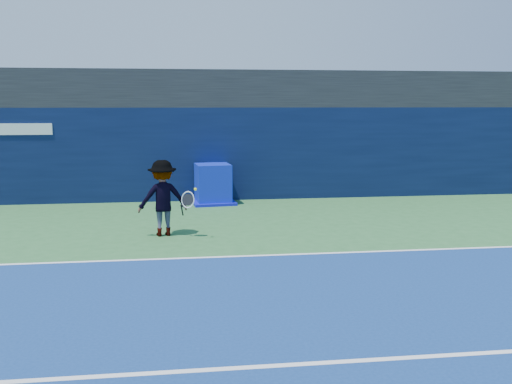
{
  "coord_description": "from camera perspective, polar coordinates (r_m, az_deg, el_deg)",
  "views": [
    {
      "loc": [
        -0.85,
        -8.34,
        3.11
      ],
      "look_at": [
        0.95,
        5.2,
        1.0
      ],
      "focal_mm": 40.0,
      "sensor_mm": 36.0,
      "label": 1
    }
  ],
  "objects": [
    {
      "name": "baseline",
      "position": [
        11.78,
        -3.21,
        -6.49
      ],
      "size": [
        24.0,
        0.1,
        0.01
      ],
      "primitive_type": "cube",
      "color": "white",
      "rests_on": "ground"
    },
    {
      "name": "equipment_cart",
      "position": [
        18.02,
        -4.33,
        0.66
      ],
      "size": [
        1.44,
        1.44,
        1.25
      ],
      "color": "#0D1EB6",
      "rests_on": "ground"
    },
    {
      "name": "tennis_player",
      "position": [
        13.7,
        -9.31,
        -0.6
      ],
      "size": [
        1.39,
        0.86,
        1.81
      ],
      "color": "white",
      "rests_on": "ground"
    },
    {
      "name": "stadium_band",
      "position": [
        19.86,
        -5.22,
        10.16
      ],
      "size": [
        36.0,
        3.0,
        1.2
      ],
      "primitive_type": "cube",
      "color": "black",
      "rests_on": "back_wall_assembly"
    },
    {
      "name": "tennis_ball",
      "position": [
        13.14,
        -6.08,
        0.28
      ],
      "size": [
        0.07,
        0.07,
        0.07
      ],
      "color": "yellow",
      "rests_on": "ground"
    },
    {
      "name": "back_wall_assembly",
      "position": [
        18.92,
        -5.01,
        3.87
      ],
      "size": [
        36.0,
        1.03,
        3.0
      ],
      "color": "#091435",
      "rests_on": "ground"
    },
    {
      "name": "service_line",
      "position": [
        7.11,
        0.04,
        -17.1
      ],
      "size": [
        24.0,
        0.1,
        0.01
      ],
      "primitive_type": "cube",
      "color": "white",
      "rests_on": "ground"
    },
    {
      "name": "ground",
      "position": [
        8.94,
        -1.7,
        -11.59
      ],
      "size": [
        80.0,
        80.0,
        0.0
      ],
      "primitive_type": "plane",
      "color": "#2F6834",
      "rests_on": "ground"
    }
  ]
}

